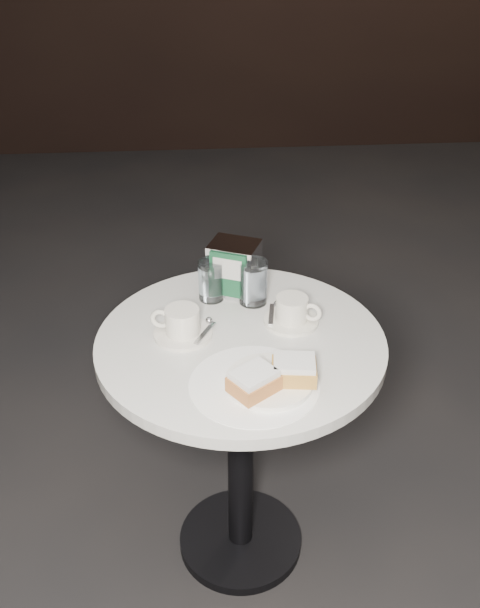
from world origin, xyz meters
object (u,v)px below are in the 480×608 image
object	(u,v)px
cafe_table	(241,402)
beignet_plate	(272,378)
water_glass_left	(211,281)
napkin_dispenser	(234,268)
coffee_cup_left	(182,324)
coffee_cup_right	(292,312)
water_glass_right	(253,283)

from	to	relation	value
cafe_table	beignet_plate	bearing A→B (deg)	-74.43
water_glass_left	napkin_dispenser	bearing A→B (deg)	24.31
napkin_dispenser	cafe_table	bearing A→B (deg)	-66.96
coffee_cup_left	coffee_cup_right	size ratio (longest dim) A/B	0.95
cafe_table	water_glass_right	distance (m)	0.31
water_glass_left	napkin_dispenser	distance (m)	0.07
cafe_table	napkin_dispenser	world-z (taller)	napkin_dispenser
water_glass_left	napkin_dispenser	size ratio (longest dim) A/B	0.71
beignet_plate	coffee_cup_right	distance (m)	0.26
beignet_plate	cafe_table	bearing A→B (deg)	105.57
water_glass_left	water_glass_right	world-z (taller)	water_glass_right
coffee_cup_right	water_glass_right	size ratio (longest dim) A/B	1.53
coffee_cup_left	beignet_plate	bearing A→B (deg)	-34.83
coffee_cup_left	napkin_dispenser	distance (m)	0.24
beignet_plate	water_glass_left	distance (m)	0.40
cafe_table	water_glass_left	distance (m)	0.32
cafe_table	coffee_cup_left	bearing A→B (deg)	170.21
water_glass_left	cafe_table	bearing A→B (deg)	-71.88
water_glass_right	coffee_cup_right	bearing A→B (deg)	-50.18
coffee_cup_right	napkin_dispenser	world-z (taller)	napkin_dispenser
water_glass_left	water_glass_right	bearing A→B (deg)	-13.50
cafe_table	water_glass_left	bearing A→B (deg)	108.12
beignet_plate	water_glass_left	world-z (taller)	water_glass_left
coffee_cup_right	coffee_cup_left	bearing A→B (deg)	-148.42
beignet_plate	coffee_cup_left	distance (m)	0.29
coffee_cup_left	water_glass_left	xyz separation A→B (m)	(0.08, 0.17, 0.02)
beignet_plate	coffee_cup_right	world-z (taller)	coffee_cup_right
cafe_table	beignet_plate	world-z (taller)	beignet_plate
beignet_plate	water_glass_left	size ratio (longest dim) A/B	2.26
napkin_dispenser	coffee_cup_left	bearing A→B (deg)	-102.63
coffee_cup_left	coffee_cup_right	bearing A→B (deg)	20.67
beignet_plate	coffee_cup_left	world-z (taller)	coffee_cup_left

